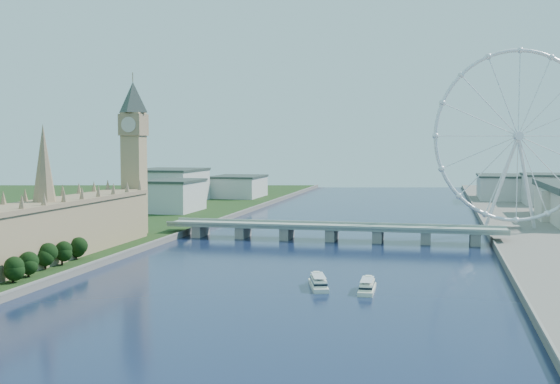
% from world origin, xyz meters
% --- Properties ---
extents(parliament_range, '(24.00, 200.00, 70.00)m').
position_xyz_m(parliament_range, '(-128.00, 170.00, 18.48)').
color(parliament_range, tan).
rests_on(parliament_range, ground).
extents(big_ben, '(20.02, 20.02, 110.00)m').
position_xyz_m(big_ben, '(-128.00, 278.00, 66.57)').
color(big_ben, tan).
rests_on(big_ben, ground).
extents(westminster_bridge, '(220.00, 22.00, 9.50)m').
position_xyz_m(westminster_bridge, '(0.00, 300.00, 6.63)').
color(westminster_bridge, gray).
rests_on(westminster_bridge, ground).
extents(london_eye, '(113.60, 39.12, 124.30)m').
position_xyz_m(london_eye, '(119.98, 355.08, 67.52)').
color(london_eye, silver).
rests_on(london_eye, ground).
extents(city_skyline, '(505.00, 280.00, 32.00)m').
position_xyz_m(city_skyline, '(39.22, 560.08, 16.96)').
color(city_skyline, beige).
rests_on(city_skyline, ground).
extents(tour_boat_near, '(14.08, 28.17, 6.01)m').
position_xyz_m(tour_boat_near, '(16.79, 148.76, 0.00)').
color(tour_boat_near, silver).
rests_on(tour_boat_near, ground).
extents(tour_boat_far, '(7.17, 26.29, 5.74)m').
position_xyz_m(tour_boat_far, '(38.23, 146.10, 0.00)').
color(tour_boat_far, silver).
rests_on(tour_boat_far, ground).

